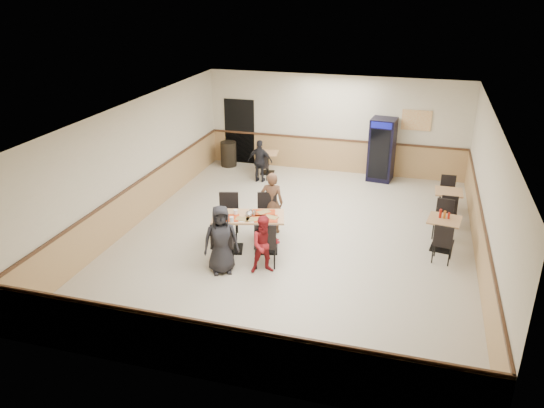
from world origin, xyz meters
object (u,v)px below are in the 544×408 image
(side_table_near, at_px, (443,229))
(side_table_far, at_px, (448,200))
(main_table, at_px, (248,227))
(pepsi_cooler, at_px, (382,150))
(diner_woman_left, at_px, (221,240))
(diner_man_opposite, at_px, (272,203))
(lone_diner, at_px, (260,161))
(back_table, at_px, (267,159))
(diner_woman_right, at_px, (265,245))
(trash_bin, at_px, (229,154))

(side_table_near, xyz_separation_m, side_table_far, (0.14, 1.85, -0.02))
(main_table, height_order, side_table_far, main_table)
(side_table_near, xyz_separation_m, pepsi_cooler, (-1.75, 4.19, 0.45))
(diner_woman_left, bearing_deg, main_table, 50.54)
(diner_woman_left, distance_m, side_table_far, 6.12)
(diner_man_opposite, height_order, side_table_near, diner_man_opposite)
(lone_diner, bearing_deg, back_table, -90.91)
(diner_man_opposite, relative_size, lone_diner, 1.18)
(side_table_far, bearing_deg, lone_diner, 167.44)
(diner_woman_left, xyz_separation_m, diner_woman_right, (0.86, 0.23, -0.11))
(side_table_near, bearing_deg, diner_man_opposite, -177.31)
(diner_man_opposite, relative_size, pepsi_cooler, 0.80)
(side_table_far, height_order, trash_bin, trash_bin)
(diner_man_opposite, bearing_deg, side_table_near, 174.16)
(diner_woman_left, distance_m, diner_woman_right, 0.90)
(main_table, distance_m, side_table_far, 5.27)
(diner_woman_right, xyz_separation_m, side_table_far, (3.65, 3.89, -0.15))
(main_table, height_order, side_table_near, main_table)
(main_table, xyz_separation_m, diner_woman_left, (-0.24, -1.05, 0.18))
(trash_bin, bearing_deg, diner_woman_left, -70.94)
(back_table, bearing_deg, side_table_far, -20.16)
(main_table, xyz_separation_m, side_table_near, (4.14, 1.23, -0.07))
(pepsi_cooler, bearing_deg, diner_man_opposite, -109.57)
(lone_diner, bearing_deg, trash_bin, -39.23)
(diner_man_opposite, relative_size, back_table, 2.09)
(side_table_far, relative_size, trash_bin, 0.89)
(diner_man_opposite, distance_m, side_table_near, 3.92)
(lone_diner, bearing_deg, diner_woman_right, 107.30)
(lone_diner, xyz_separation_m, pepsi_cooler, (3.43, 1.16, 0.30))
(diner_woman_right, height_order, side_table_near, diner_woman_right)
(diner_woman_left, bearing_deg, pepsi_cooler, 41.18)
(diner_woman_right, height_order, pepsi_cooler, pepsi_cooler)
(diner_man_opposite, xyz_separation_m, side_table_far, (4.04, 2.03, -0.28))
(side_table_far, xyz_separation_m, trash_bin, (-6.73, 2.30, -0.07))
(diner_woman_right, bearing_deg, side_table_far, 22.85)
(diner_man_opposite, xyz_separation_m, back_table, (-1.28, 3.98, -0.30))
(main_table, bearing_deg, diner_woman_right, -67.62)
(diner_woman_left, height_order, pepsi_cooler, pepsi_cooler)
(side_table_near, relative_size, pepsi_cooler, 0.42)
(diner_man_opposite, bearing_deg, trash_bin, -66.66)
(diner_man_opposite, xyz_separation_m, pepsi_cooler, (2.15, 4.37, 0.19))
(pepsi_cooler, bearing_deg, lone_diner, -154.71)
(back_table, bearing_deg, main_table, -78.28)
(diner_man_opposite, relative_size, side_table_far, 2.11)
(back_table, height_order, pepsi_cooler, pepsi_cooler)
(diner_woman_left, height_order, side_table_near, diner_woman_left)
(diner_man_opposite, height_order, side_table_far, diner_man_opposite)
(diner_woman_right, height_order, back_table, diner_woman_right)
(pepsi_cooler, bearing_deg, trash_bin, -172.91)
(diner_woman_right, relative_size, diner_man_opposite, 0.83)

